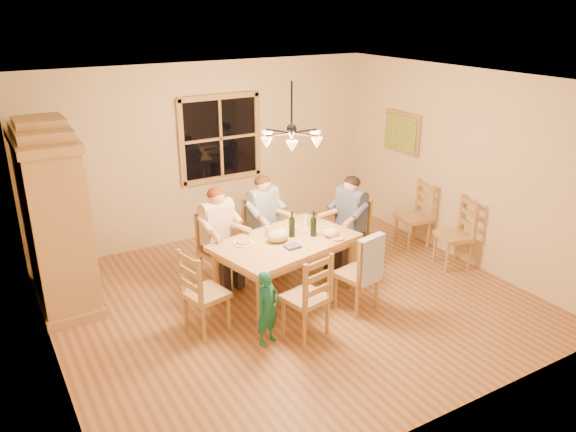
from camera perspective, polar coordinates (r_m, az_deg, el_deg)
floor at (r=7.12m, az=0.33°, el=-8.53°), size 5.50×5.50×0.00m
ceiling at (r=6.25m, az=0.38°, el=13.58°), size 5.50×5.00×0.02m
wall_back at (r=8.71m, az=-8.13°, el=6.43°), size 5.50×0.02×2.70m
wall_left at (r=5.76m, az=-23.93°, el=-2.89°), size 0.02×5.00×2.70m
wall_right at (r=8.25m, az=17.07°, el=4.89°), size 0.02×5.00×2.70m
window at (r=8.71m, az=-6.88°, el=7.84°), size 1.30×0.06×1.30m
painting at (r=8.99m, az=11.51°, el=8.31°), size 0.06×0.78×0.64m
chandelier at (r=6.36m, az=0.36°, el=8.00°), size 0.77×0.68×0.71m
armoire at (r=7.21m, az=-22.55°, el=-0.55°), size 0.66×1.40×2.30m
dining_table at (r=6.94m, az=-0.29°, el=-3.24°), size 1.90×1.38×0.76m
chair_far_left at (r=7.43m, az=-6.97°, el=-4.72°), size 0.52×0.50×0.99m
chair_far_right at (r=7.85m, az=-2.44°, el=-3.13°), size 0.52×0.50×0.99m
chair_near_left at (r=6.32m, az=1.78°, el=-9.47°), size 0.52×0.50×0.99m
chair_near_right at (r=6.87m, az=6.98°, el=-6.97°), size 0.52×0.50×0.99m
chair_end_left at (r=6.46m, az=-8.27°, el=-9.00°), size 0.50×0.52×0.99m
chair_end_right at (r=7.87m, az=6.19°, el=-3.18°), size 0.50×0.52×0.99m
adult_woman at (r=7.21m, az=-7.15°, el=-0.87°), size 0.46×0.49×0.87m
adult_plaid_man at (r=7.64m, az=-2.50°, el=0.55°), size 0.46×0.49×0.87m
adult_slate_man at (r=7.66m, az=6.34°, el=0.49°), size 0.49×0.46×0.87m
towel at (r=6.59m, az=8.37°, el=-4.47°), size 0.39×0.18×0.58m
wine_bottle_a at (r=6.94m, az=0.40°, el=-0.84°), size 0.08×0.08×0.33m
wine_bottle_b at (r=6.97m, az=2.60°, el=-0.78°), size 0.08×0.08×0.33m
plate_woman at (r=6.81m, az=-4.48°, el=-2.78°), size 0.26×0.26×0.02m
plate_plaid at (r=7.31m, az=0.01°, el=-1.02°), size 0.26×0.26×0.02m
plate_slate at (r=7.28m, az=3.70°, el=-1.14°), size 0.26×0.26×0.02m
wine_glass_a at (r=6.97m, az=-2.07°, el=-1.60°), size 0.06×0.06×0.14m
wine_glass_b at (r=7.32m, az=1.81°, el=-0.48°), size 0.06×0.06×0.14m
cap at (r=7.00m, az=4.40°, el=-1.69°), size 0.20×0.20×0.11m
napkin at (r=6.69m, az=0.48°, el=-3.11°), size 0.21×0.17×0.03m
cloth_bundle at (r=6.83m, az=-1.04°, el=-2.01°), size 0.28×0.22×0.15m
child at (r=6.11m, az=-2.10°, el=-9.34°), size 0.36×0.30×0.85m
chair_spare_front at (r=8.19m, az=16.36°, el=-2.95°), size 0.53×0.54×0.99m
chair_spare_back at (r=8.72m, az=12.52°, el=-1.11°), size 0.48×0.49×0.99m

